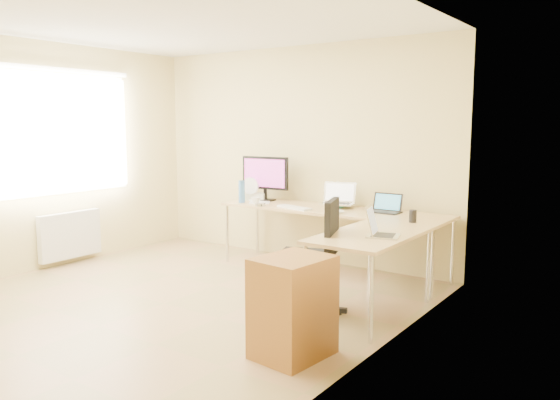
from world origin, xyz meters
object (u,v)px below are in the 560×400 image
Objects in this scene: desk_return at (371,274)px; laptop_black at (385,203)px; office_chair at (305,257)px; laptop_center at (338,194)px; mug at (256,201)px; keyboard at (294,208)px; desk_fan at (252,190)px; monitor at (265,178)px; laptop_return at (383,225)px; water_bottle at (242,192)px; desk_main at (331,241)px; cabinet at (293,308)px.

laptop_black is (-0.38, 1.09, 0.47)m from desk_return.
laptop_center is at bearing 88.50° from office_chair.
laptop_black is 3.38× the size of mug.
desk_fan reaches higher than keyboard.
monitor is 2.45m from laptop_return.
desk_fan is (0.00, 0.21, -0.00)m from water_bottle.
desk_main is at bearing 90.61° from office_chair.
office_chair is (1.47, -1.38, -0.50)m from monitor.
mug is (0.12, -0.34, -0.23)m from monitor.
laptop_black is 2.30m from cabinet.
laptop_center is 1.42× the size of desk_fan.
laptop_black is at bearing 9.67° from water_bottle.
monitor is 0.21m from desk_fan.
desk_return is 3.99× the size of laptop_black.
desk_main is 9.93× the size of water_bottle.
mug is 2.19m from laptop_return.
laptop_return is (0.53, -1.18, 0.00)m from laptop_black.
cabinet is (0.32, -2.23, -0.47)m from laptop_black.
desk_return is 1.26× the size of office_chair.
water_bottle is at bearing -116.45° from monitor.
office_chair reaches higher than water_bottle.
laptop_center is 1.61m from laptop_return.
laptop_center is at bearing 19.71° from mug.
water_bottle is at bearing 126.41° from office_chair.
keyboard is at bearing -161.75° from laptop_black.
office_chair reaches higher than desk_fan.
laptop_center reaches higher than mug.
laptop_return reaches higher than keyboard.
mug is at bearing -164.45° from keyboard.
cabinet is (2.04, -2.14, -0.50)m from desk_fan.
water_bottle is 0.26× the size of office_chair.
laptop_black is at bearing 104.38° from cabinet.
water_bottle reaches higher than desk_fan.
office_chair is at bearing -34.07° from water_bottle.
cabinet is at bearing -82.09° from laptop_black.
laptop_black is 1.42m from office_chair.
water_bottle is (-1.72, -0.29, 0.03)m from laptop_black.
cabinet is (1.92, -2.24, -0.64)m from monitor.
cabinet is (1.80, -1.90, -0.42)m from mug.
desk_main is 4.16× the size of monitor.
cabinet is (0.89, -2.22, -0.53)m from laptop_center.
desk_return is at bearing 44.48° from laptop_return.
laptop_return is at bearing -22.93° from mug.
office_chair is (-0.13, -1.37, -0.33)m from laptop_black.
desk_return is 3.52× the size of laptop_center.
desk_main is 1.63m from laptop_return.
desk_return is (0.98, -1.00, 0.00)m from desk_main.
keyboard is at bearing -147.88° from desk_main.
desk_fan is at bearing 134.17° from mug.
desk_return is 2.30m from water_bottle.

